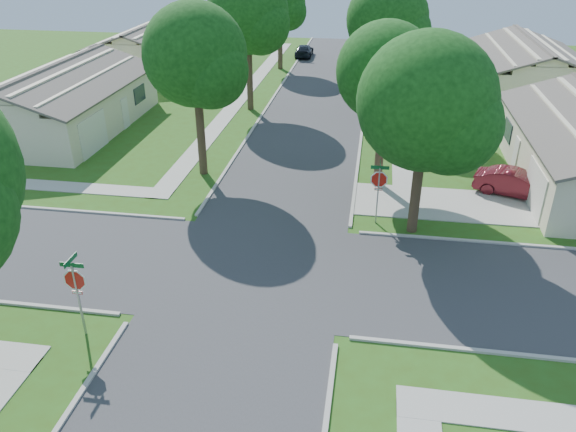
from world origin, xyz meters
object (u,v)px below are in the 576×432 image
at_px(tree_e_far, 388,3).
at_px(tree_w_far, 280,6).
at_px(tree_e_near, 387,77).
at_px(house_nw_near, 62,105).
at_px(car_curb_west, 304,51).
at_px(tree_w_mid, 249,16).
at_px(car_curb_east, 362,86).
at_px(car_driveway, 516,183).
at_px(tree_w_near, 196,60).
at_px(tree_e_mid, 388,23).
at_px(stop_sign_sw, 75,283).
at_px(tree_ne_corner, 427,108).
at_px(house_nw_far, 156,53).
at_px(stop_sign_ne, 379,182).
at_px(house_ne_far, 526,73).

xyz_separation_m(tree_e_far, tree_w_far, (-9.40, -0.00, -0.47)).
xyz_separation_m(tree_e_near, house_nw_near, (-20.74, 5.99, -4.13)).
xyz_separation_m(tree_e_near, car_curb_west, (-7.95, 30.65, -5.06)).
height_order(tree_w_mid, car_curb_east, tree_w_mid).
relative_size(tree_e_near, car_driveway, 2.09).
xyz_separation_m(tree_w_near, car_curb_west, (1.44, 30.65, -5.53)).
bearing_deg(car_curb_east, tree_e_far, 74.58).
distance_m(tree_e_far, car_curb_east, 9.34).
distance_m(tree_e_mid, tree_e_far, 13.00).
xyz_separation_m(stop_sign_sw, tree_ne_corner, (11.06, 8.91, 3.56)).
bearing_deg(tree_ne_corner, tree_w_far, 110.28).
distance_m(tree_w_mid, house_nw_far, 16.56).
xyz_separation_m(tree_w_mid, house_nw_far, (-11.35, 10.99, -4.97)).
height_order(house_nw_near, car_driveway, house_nw_near).
bearing_deg(tree_w_mid, tree_e_mid, -0.00).
bearing_deg(tree_w_mid, house_nw_near, -152.10).
relative_size(tree_e_near, tree_w_far, 1.03).
xyz_separation_m(stop_sign_ne, car_driveway, (6.80, 4.00, -1.38)).
height_order(stop_sign_sw, tree_w_far, tree_w_far).
height_order(tree_w_far, house_ne_far, tree_w_far).
relative_size(house_ne_far, house_nw_near, 1.00).
height_order(house_ne_far, car_curb_east, house_ne_far).
distance_m(tree_w_far, car_curb_west, 7.63).
bearing_deg(car_curb_east, tree_w_near, -117.85).
relative_size(tree_e_mid, car_driveway, 2.33).
distance_m(tree_ne_corner, car_curb_east, 23.06).
relative_size(tree_e_near, tree_w_near, 0.92).
height_order(house_nw_near, house_nw_far, same).
bearing_deg(house_nw_near, tree_e_far, 42.50).
bearing_deg(tree_ne_corner, tree_e_near, 108.53).
relative_size(car_curb_east, car_curb_west, 0.92).
bearing_deg(tree_w_near, tree_e_mid, 51.92).
xyz_separation_m(stop_sign_sw, tree_w_mid, (0.06, 25.71, 4.46)).
height_order(house_nw_far, car_curb_west, house_nw_far).
bearing_deg(tree_ne_corner, car_curb_west, 105.09).
bearing_deg(car_curb_west, stop_sign_sw, 87.01).
height_order(tree_w_near, car_driveway, tree_w_near).
distance_m(stop_sign_sw, house_nw_near, 22.71).
height_order(house_nw_far, car_driveway, house_nw_far).
relative_size(tree_w_mid, car_curb_east, 2.56).
height_order(house_ne_far, car_driveway, house_ne_far).
xyz_separation_m(tree_e_near, tree_ne_corner, (1.61, -4.80, -0.05)).
bearing_deg(tree_w_near, house_nw_near, 152.17).
xyz_separation_m(tree_e_far, house_nw_far, (-20.75, -2.01, -4.46)).
distance_m(tree_e_near, tree_e_mid, 12.02).
xyz_separation_m(stop_sign_ne, tree_e_near, (0.05, 4.31, 3.61)).
distance_m(car_driveway, car_curb_west, 34.27).
relative_size(stop_sign_ne, house_ne_far, 0.22).
height_order(tree_e_mid, tree_w_near, tree_e_mid).
bearing_deg(stop_sign_sw, house_ne_far, 58.45).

